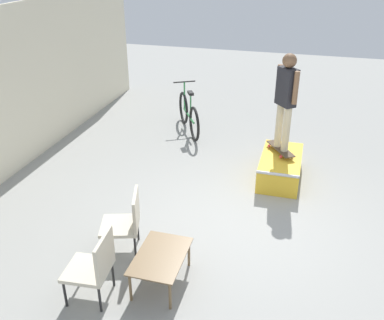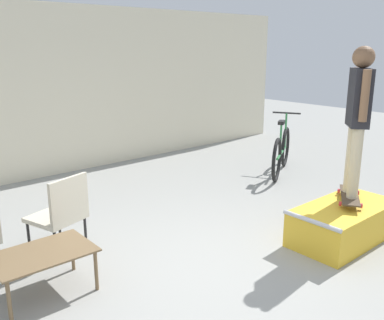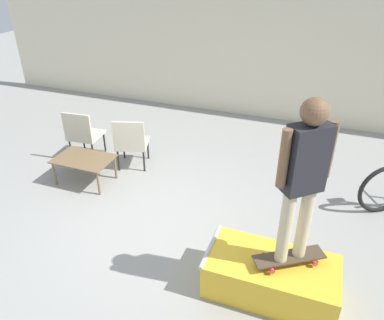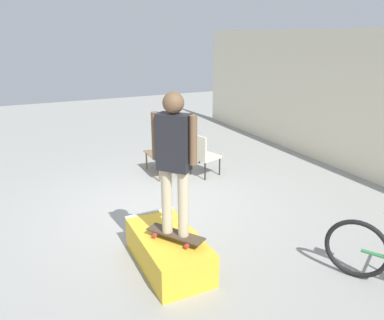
# 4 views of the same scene
# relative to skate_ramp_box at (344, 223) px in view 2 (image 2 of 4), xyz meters

# --- Properties ---
(ground_plane) EXTENTS (24.00, 24.00, 0.00)m
(ground_plane) POSITION_rel_skate_ramp_box_xyz_m (-1.70, 0.45, -0.22)
(ground_plane) COLOR gray
(house_wall_back) EXTENTS (12.00, 0.06, 3.00)m
(house_wall_back) POSITION_rel_skate_ramp_box_xyz_m (-1.70, 4.90, 1.28)
(house_wall_back) COLOR beige
(house_wall_back) RESTS_ON ground_plane
(skate_ramp_box) EXTENTS (1.42, 0.72, 0.46)m
(skate_ramp_box) POSITION_rel_skate_ramp_box_xyz_m (0.00, 0.00, 0.00)
(skate_ramp_box) COLOR gold
(skate_ramp_box) RESTS_ON ground_plane
(skateboard_on_ramp) EXTENTS (0.75, 0.58, 0.07)m
(skateboard_on_ramp) POSITION_rel_skate_ramp_box_xyz_m (0.15, 0.04, 0.30)
(skateboard_on_ramp) COLOR #473828
(skateboard_on_ramp) RESTS_ON skate_ramp_box
(person_skater) EXTENTS (0.45, 0.40, 1.75)m
(person_skater) POSITION_rel_skate_ramp_box_xyz_m (0.15, 0.04, 1.35)
(person_skater) COLOR #C6B793
(person_skater) RESTS_ON skateboard_on_ramp
(coffee_table) EXTENTS (0.91, 0.61, 0.43)m
(coffee_table) POSITION_rel_skate_ramp_box_xyz_m (-3.21, 1.21, 0.17)
(coffee_table) COLOR brown
(coffee_table) RESTS_ON ground_plane
(patio_chair_right) EXTENTS (0.65, 0.65, 0.92)m
(patio_chair_right) POSITION_rel_skate_ramp_box_xyz_m (-2.72, 1.89, 0.29)
(patio_chair_right) COLOR black
(patio_chair_right) RESTS_ON ground_plane
(bicycle) EXTENTS (1.63, 0.96, 1.08)m
(bicycle) POSITION_rel_skate_ramp_box_xyz_m (1.69, 2.26, 0.19)
(bicycle) COLOR black
(bicycle) RESTS_ON ground_plane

